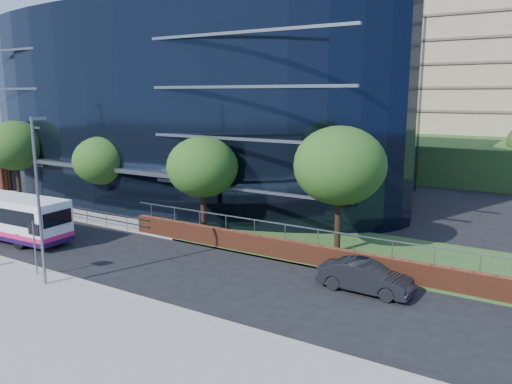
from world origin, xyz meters
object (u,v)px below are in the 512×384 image
Objects in this scene: brick_pavilion at (6,166)px; tree_far_a at (15,146)px; tree_far_b at (102,161)px; parked_car at (365,277)px; street_sign at (34,236)px; city_bus at (3,215)px; tree_far_c at (202,167)px; streetlight_east at (39,197)px; tree_far_d at (340,166)px.

brick_pavilion is 10.48m from tree_far_a.
parked_car is at bearing -10.55° from tree_far_b.
street_sign is 0.26× the size of city_bus.
street_sign is 11.14m from tree_far_c.
tree_far_b is at bearing 83.26° from city_bus.
tree_far_b is at bearing 177.14° from tree_far_c.
streetlight_east reaches higher than tree_far_c.
tree_far_d is at bearing -5.26° from brick_pavilion.
tree_far_a is at bearing 84.88° from parked_car.
tree_far_a reaches higher than brick_pavilion.
city_bus is at bearing 157.88° from streetlight_east.
tree_far_b is at bearing 127.63° from streetlight_east.
tree_far_a is 0.94× the size of tree_far_d.
tree_far_a is 20.00m from tree_far_c.
tree_far_c is 13.43m from parked_car.
streetlight_east is at bearing -95.11° from tree_far_c.
tree_far_c is at bearing -8.82° from brick_pavilion.
streetlight_east reaches higher than tree_far_a.
street_sign is at bearing 158.64° from streetlight_east.
tree_far_c reaches higher than parked_car.
brick_pavilion reaches higher than parked_car.
street_sign is at bearing -24.92° from city_bus.
tree_far_c is 13.18m from city_bus.
street_sign is 16.45m from parked_car.
tree_far_a is at bearing -177.14° from tree_far_b.
brick_pavilion is 1.08× the size of streetlight_east.
tree_far_a is at bearing 149.54° from streetlight_east.
tree_far_b reaches higher than parked_car.
tree_far_b reaches higher than city_bus.
tree_far_b is 14.74m from streetlight_east.
street_sign is 16.61m from tree_far_d.
streetlight_east is (-10.00, -12.17, -0.75)m from tree_far_d.
tree_far_c is (20.00, 0.00, -0.33)m from tree_far_a.
street_sign reaches higher than city_bus.
tree_far_a is (9.00, -4.50, 2.92)m from brick_pavilion.
city_bus is (-10.55, -7.29, -3.03)m from tree_far_c.
tree_far_a is at bearing 148.83° from street_sign.
brick_pavilion reaches higher than street_sign.
city_bus is at bearing 100.34° from parked_car.
streetlight_east reaches higher than parked_car.
tree_far_c is 0.87× the size of tree_far_d.
street_sign is 2.80m from streetlight_east.
parked_car is (22.91, 3.63, -0.77)m from city_bus.
parked_car is (32.35, -3.66, -4.13)m from tree_far_a.
brick_pavilion is at bearing 80.18° from parked_car.
city_bus is at bearing -157.02° from tree_far_d.
tree_far_c is at bearing 84.89° from streetlight_east.
tree_far_d is 0.93× the size of streetlight_east.
street_sign is at bearing -134.78° from tree_far_d.
tree_far_c is at bearing 31.97° from city_bus.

